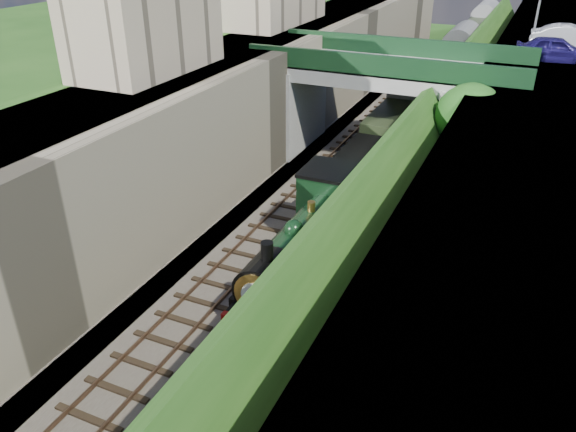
{
  "coord_description": "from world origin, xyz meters",
  "views": [
    {
      "loc": [
        8.64,
        -9.33,
        13.8
      ],
      "look_at": [
        0.0,
        9.95,
        2.62
      ],
      "focal_mm": 35.0,
      "sensor_mm": 36.0,
      "label": 1
    }
  ],
  "objects": [
    {
      "name": "track_left",
      "position": [
        -2.0,
        20.0,
        0.25
      ],
      "size": [
        2.5,
        90.0,
        0.2
      ],
      "color": "black",
      "rests_on": "trackbed"
    },
    {
      "name": "retaining_wall",
      "position": [
        -5.5,
        20.0,
        3.5
      ],
      "size": [
        1.0,
        90.0,
        7.0
      ],
      "primitive_type": "cube",
      "color": "#756B56",
      "rests_on": "ground"
    },
    {
      "name": "coach_front",
      "position": [
        1.2,
        29.4,
        2.05
      ],
      "size": [
        2.9,
        18.0,
        3.7
      ],
      "color": "black",
      "rests_on": "trackbed"
    },
    {
      "name": "ground",
      "position": [
        0.0,
        0.0,
        0.0
      ],
      "size": [
        160.0,
        160.0,
        0.0
      ],
      "primitive_type": "plane",
      "color": "#1E4714",
      "rests_on": "ground"
    },
    {
      "name": "embankment_slope",
      "position": [
        4.98,
        18.46,
        2.71
      ],
      "size": [
        4.23,
        90.0,
        6.36
      ],
      "color": "#1E4714",
      "rests_on": "ground"
    },
    {
      "name": "trackbed",
      "position": [
        0.0,
        20.0,
        0.1
      ],
      "size": [
        10.0,
        90.0,
        0.2
      ],
      "primitive_type": "cube",
      "color": "#473F38",
      "rests_on": "ground"
    },
    {
      "name": "track_right",
      "position": [
        1.2,
        20.0,
        0.25
      ],
      "size": [
        2.5,
        90.0,
        0.2
      ],
      "color": "black",
      "rests_on": "trackbed"
    },
    {
      "name": "car_silver",
      "position": [
        10.03,
        32.09,
        7.06
      ],
      "size": [
        5.0,
        2.05,
        1.61
      ],
      "primitive_type": "imported",
      "rotation": [
        0.0,
        0.0,
        1.64
      ],
      "color": "silver",
      "rests_on": "street_plateau_right"
    },
    {
      "name": "coach_rear",
      "position": [
        1.2,
        67.0,
        2.05
      ],
      "size": [
        2.9,
        18.0,
        3.7
      ],
      "color": "black",
      "rests_on": "trackbed"
    },
    {
      "name": "tree",
      "position": [
        5.91,
        19.95,
        4.65
      ],
      "size": [
        3.6,
        3.8,
        6.6
      ],
      "color": "black",
      "rests_on": "ground"
    },
    {
      "name": "street_plateau_left",
      "position": [
        -9.0,
        20.0,
        3.5
      ],
      "size": [
        6.0,
        90.0,
        7.0
      ],
      "primitive_type": "cube",
      "color": "#262628",
      "rests_on": "ground"
    },
    {
      "name": "road_bridge",
      "position": [
        0.94,
        24.0,
        4.08
      ],
      "size": [
        16.0,
        6.4,
        7.25
      ],
      "color": "gray",
      "rests_on": "ground"
    },
    {
      "name": "building_near",
      "position": [
        -9.5,
        14.0,
        9.0
      ],
      "size": [
        4.0,
        8.0,
        4.0
      ],
      "primitive_type": "cube",
      "color": "gray",
      "rests_on": "street_plateau_left"
    },
    {
      "name": "car_blue",
      "position": [
        9.23,
        28.0,
        7.02
      ],
      "size": [
        4.71,
        2.36,
        1.54
      ],
      "primitive_type": "imported",
      "rotation": [
        0.0,
        0.0,
        1.69
      ],
      "color": "#1B1356",
      "rests_on": "street_plateau_right"
    },
    {
      "name": "locomotive",
      "position": [
        1.2,
        9.44,
        1.89
      ],
      "size": [
        3.1,
        10.22,
        3.83
      ],
      "color": "black",
      "rests_on": "trackbed"
    },
    {
      "name": "coach_middle",
      "position": [
        1.2,
        48.2,
        2.05
      ],
      "size": [
        2.9,
        18.0,
        3.7
      ],
      "color": "black",
      "rests_on": "trackbed"
    },
    {
      "name": "street_plateau_right",
      "position": [
        9.5,
        20.0,
        3.12
      ],
      "size": [
        8.0,
        90.0,
        6.25
      ],
      "primitive_type": "cube",
      "color": "#262628",
      "rests_on": "ground"
    },
    {
      "name": "tender",
      "position": [
        1.2,
        16.8,
        1.62
      ],
      "size": [
        2.7,
        6.0,
        3.05
      ],
      "color": "black",
      "rests_on": "trackbed"
    }
  ]
}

